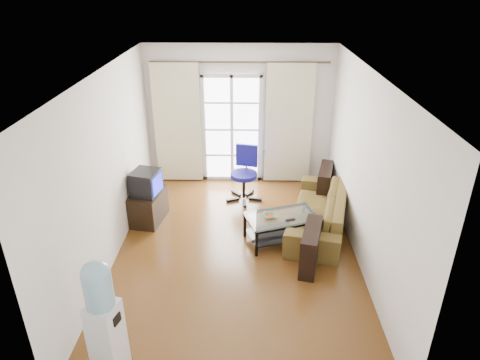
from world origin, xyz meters
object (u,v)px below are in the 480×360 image
object	(u,v)px
sofa	(319,211)
water_cooler	(104,318)
task_chair	(244,184)
tv_stand	(148,206)
crt_tv	(145,183)
coffee_table	(281,225)

from	to	relation	value
sofa	water_cooler	world-z (taller)	water_cooler
task_chair	water_cooler	size ratio (longest dim) A/B	0.71
tv_stand	crt_tv	distance (m)	0.47
crt_tv	task_chair	bearing A→B (deg)	41.27
coffee_table	water_cooler	size ratio (longest dim) A/B	0.85
water_cooler	coffee_table	bearing A→B (deg)	67.40
crt_tv	water_cooler	world-z (taller)	water_cooler
tv_stand	task_chair	distance (m)	1.82
sofa	task_chair	size ratio (longest dim) A/B	2.23
sofa	coffee_table	bearing A→B (deg)	-42.87
crt_tv	water_cooler	size ratio (longest dim) A/B	0.37
tv_stand	water_cooler	world-z (taller)	water_cooler
coffee_table	crt_tv	xyz separation A→B (m)	(-2.23, 0.54, 0.45)
coffee_table	task_chair	size ratio (longest dim) A/B	1.21
tv_stand	task_chair	size ratio (longest dim) A/B	0.71
tv_stand	water_cooler	distance (m)	3.16
coffee_table	tv_stand	xyz separation A→B (m)	(-2.23, 0.58, -0.02)
crt_tv	water_cooler	xyz separation A→B (m)	(0.27, -3.07, 0.01)
tv_stand	water_cooler	size ratio (longest dim) A/B	0.50
coffee_table	water_cooler	xyz separation A→B (m)	(-1.96, -2.53, 0.47)
sofa	tv_stand	xyz separation A→B (m)	(-2.87, 0.17, -0.05)
sofa	coffee_table	size ratio (longest dim) A/B	1.85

